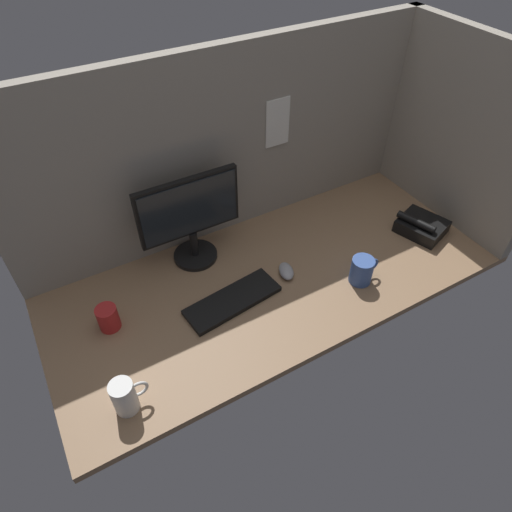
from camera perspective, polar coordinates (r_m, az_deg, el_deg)
The scene contains 10 objects.
ground_plane at distance 183.24cm, azimuth 2.39°, elevation -2.48°, with size 180.00×80.00×3.00cm, color #8C6B4C.
cubicle_wall_back at distance 184.00cm, azimuth -3.52°, elevation 13.79°, with size 180.00×5.50×78.01cm.
cubicle_wall_side at distance 210.48cm, azimuth 24.17°, elevation 14.13°, with size 5.00×80.00×78.01cm, color gray.
monitor at distance 177.08cm, azimuth -8.30°, elevation 4.93°, with size 41.07×18.00×37.94cm.
keyboard at distance 171.21cm, azimuth -2.97°, elevation -5.59°, with size 37.00×13.00×2.00cm, color black.
mouse at distance 180.78cm, azimuth 3.83°, elevation -1.90°, with size 5.60×9.60×3.40cm, color #99999E.
mug_ceramic_white at distance 147.58cm, azimuth -16.18°, elevation -16.64°, with size 11.48×7.41×12.59cm.
mug_red_plastic at distance 169.04cm, azimuth -18.14°, elevation -7.43°, with size 7.50×7.50×9.60cm.
mug_ceramic_blue at distance 180.03cm, azimuth 13.21°, elevation -1.77°, with size 12.47×8.74×11.08cm.
desk_phone at distance 211.42cm, azimuth 20.09°, elevation 3.58°, with size 22.10×23.37×8.80cm.
Camera 1 is at (-69.42, -106.03, 130.84)cm, focal length 31.74 mm.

